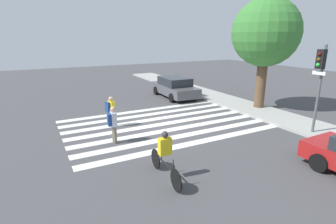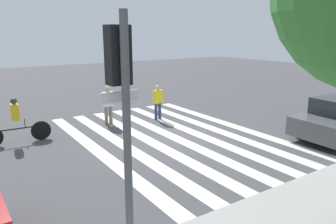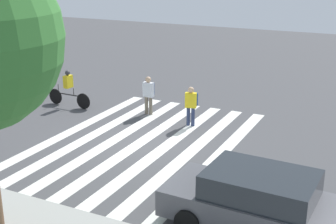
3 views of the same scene
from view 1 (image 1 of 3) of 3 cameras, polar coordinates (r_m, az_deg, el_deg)
name	(u,v)px [view 1 (image 1 of 3)]	position (r m, az deg, el deg)	size (l,w,h in m)	color
ground_plane	(163,124)	(13.89, -1.13, -2.63)	(60.00, 60.00, 0.00)	#444447
sidewalk_curb	(251,108)	(17.46, 17.54, 0.77)	(36.00, 2.50, 0.14)	#9E9E99
crosswalk_stripes	(163,124)	(13.89, -1.13, -2.62)	(6.34, 10.00, 0.01)	silver
traffic_light	(320,73)	(13.46, 30.16, 7.28)	(0.60, 0.50, 4.14)	#515456
street_tree	(266,33)	(17.19, 20.50, 15.74)	(4.02, 4.02, 6.71)	brown
pedestrian_adult_tall_backpack	(113,122)	(11.42, -11.91, -2.13)	(0.47, 0.39, 1.63)	#6B6051
pedestrian_adult_yellow_jacket	(111,109)	(13.57, -12.36, 0.60)	(0.47, 0.43, 1.57)	navy
cyclist_far_lane	(165,154)	(8.42, -0.67, -9.13)	(2.28, 0.41, 1.64)	black
car_parked_silver_sedan	(175,87)	(19.97, 1.46, 5.45)	(4.67, 2.23, 1.52)	#4C4C51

